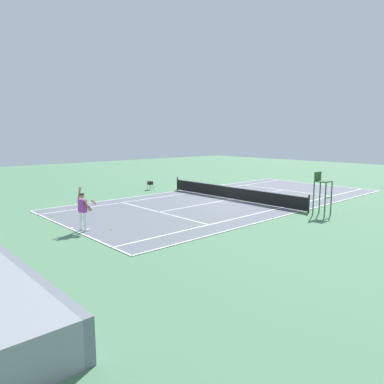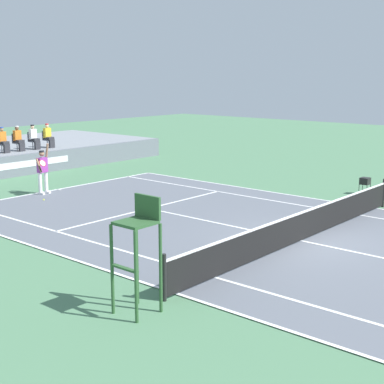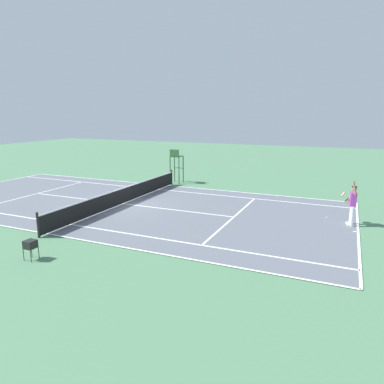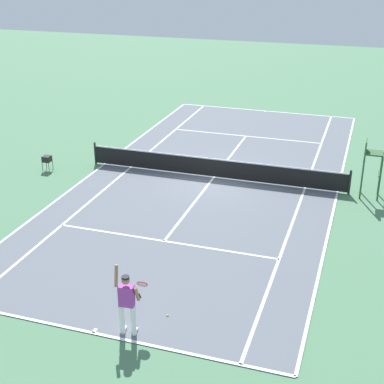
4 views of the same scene
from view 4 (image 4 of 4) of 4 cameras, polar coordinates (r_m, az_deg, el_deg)
ground_plane at (r=25.79m, az=2.22°, el=1.45°), size 80.00×80.00×0.00m
court at (r=25.79m, az=2.22°, el=1.47°), size 11.08×23.88×0.03m
net at (r=25.60m, az=2.23°, el=2.53°), size 11.98×0.10×1.07m
tennis_player at (r=15.38m, az=-6.52°, el=-10.97°), size 0.75×0.69×2.08m
tennis_ball at (r=16.48m, az=-2.46°, el=-12.29°), size 0.07×0.07×0.07m
umpire_chair at (r=24.41m, az=17.57°, el=2.94°), size 0.77×0.77×2.44m
ball_hopper at (r=27.32m, az=-14.37°, el=3.27°), size 0.36×0.36×0.70m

